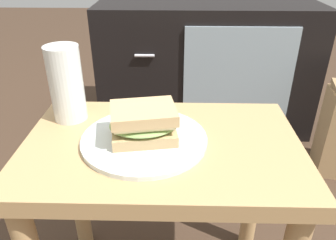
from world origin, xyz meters
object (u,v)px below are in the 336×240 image
at_px(tv_cabinet, 205,65).
at_px(sandwich_front, 144,122).
at_px(beer_glass, 66,85).
at_px(plate, 145,138).

xyz_separation_m(tv_cabinet, sandwich_front, (-0.20, -0.94, 0.21)).
xyz_separation_m(sandwich_front, beer_glass, (-0.17, 0.09, 0.04)).
relative_size(sandwich_front, beer_glass, 0.90).
height_order(tv_cabinet, plate, tv_cabinet).
distance_m(tv_cabinet, sandwich_front, 0.99).
bearing_deg(plate, sandwich_front, -7.13).
bearing_deg(tv_cabinet, sandwich_front, -101.99).
bearing_deg(beer_glass, plate, -27.55).
bearing_deg(sandwich_front, plate, 172.87).
bearing_deg(sandwich_front, tv_cabinet, 78.01).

